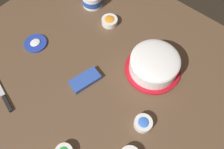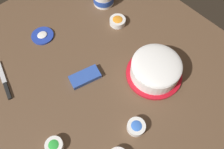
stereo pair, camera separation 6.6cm
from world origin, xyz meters
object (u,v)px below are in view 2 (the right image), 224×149
Objects in this scene: frosted_cake at (155,69)px; spreading_knife at (5,83)px; frosting_tub_lid at (42,36)px; candy_box_lower at (85,77)px; sprinkle_bowl_green at (54,145)px; sprinkle_bowl_blue at (136,127)px; sprinkle_bowl_orange at (118,21)px.

frosted_cake is 0.75m from spreading_knife.
frosting_tub_lid is 0.37m from candy_box_lower.
sprinkle_bowl_green is (-0.29, -0.54, 0.01)m from frosting_tub_lid.
sprinkle_bowl_orange is at bearing 54.82° from sprinkle_bowl_blue.
sprinkle_bowl_blue is at bearing -88.34° from frosting_tub_lid.
candy_box_lower is (-0.27, 0.22, -0.04)m from frosted_cake.
sprinkle_bowl_orange reaches higher than candy_box_lower.
sprinkle_bowl_orange reaches higher than spreading_knife.
sprinkle_bowl_orange is at bearing -7.49° from spreading_knife.
frosted_cake is 3.08× the size of sprinkle_bowl_orange.
frosting_tub_lid is 0.33m from spreading_knife.
sprinkle_bowl_orange is 0.40m from candy_box_lower.
frosted_cake is 0.65m from frosting_tub_lid.
spreading_knife is 2.54× the size of sprinkle_bowl_orange.
frosting_tub_lid is 1.50× the size of sprinkle_bowl_blue.
sprinkle_bowl_orange is 0.61× the size of candy_box_lower.
frosted_cake reaches higher than candy_box_lower.
frosted_cake reaches higher than sprinkle_bowl_orange.
sprinkle_bowl_blue is at bearing -74.64° from candy_box_lower.
candy_box_lower is (-0.01, 0.35, -0.01)m from sprinkle_bowl_blue.
sprinkle_bowl_green is at bearing 150.53° from sprinkle_bowl_blue.
frosting_tub_lid reaches higher than spreading_knife.
sprinkle_bowl_blue reaches higher than sprinkle_bowl_green.
sprinkle_bowl_blue is 1.06× the size of sprinkle_bowl_green.
spreading_knife is 3.01× the size of sprinkle_bowl_green.
candy_box_lower reaches higher than spreading_knife.
frosted_cake reaches higher than spreading_knife.
spreading_knife is at bearing 118.65° from sprinkle_bowl_blue.
spreading_knife is (-0.59, 0.46, -0.05)m from frosted_cake.
frosted_cake is at bearing -64.16° from frosting_tub_lid.
spreading_knife is at bearing 172.51° from sprinkle_bowl_orange.
sprinkle_bowl_green reaches higher than frosting_tub_lid.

